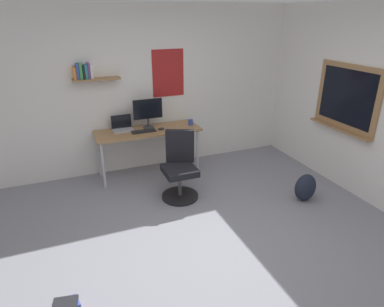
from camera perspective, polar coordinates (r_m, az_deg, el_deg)
ground_plane at (r=3.95m, az=3.66°, el=-15.44°), size 5.20×5.20×0.00m
wall_back at (r=5.52m, az=-7.15°, el=10.78°), size 5.00×0.30×2.60m
desk at (r=5.31m, az=-7.51°, el=3.25°), size 1.63×0.57×0.75m
office_chair at (r=4.71m, az=-2.08°, el=-2.76°), size 0.53×0.55×0.95m
laptop at (r=5.33m, az=-11.79°, el=4.50°), size 0.31×0.21×0.23m
monitor_primary at (r=5.30m, az=-7.53°, el=7.13°), size 0.46×0.17×0.46m
keyboard at (r=5.20m, az=-8.23°, el=3.77°), size 0.37×0.13×0.02m
computer_mouse at (r=5.27m, az=-5.27°, el=4.24°), size 0.10×0.06×0.03m
coffee_mug at (r=5.46m, az=-0.23°, el=5.35°), size 0.08×0.08×0.09m
backpack at (r=4.94m, az=18.73°, el=-5.50°), size 0.32×0.22×0.40m
book_stack_on_floor at (r=3.42m, az=-20.58°, el=-23.26°), size 0.24×0.20×0.11m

